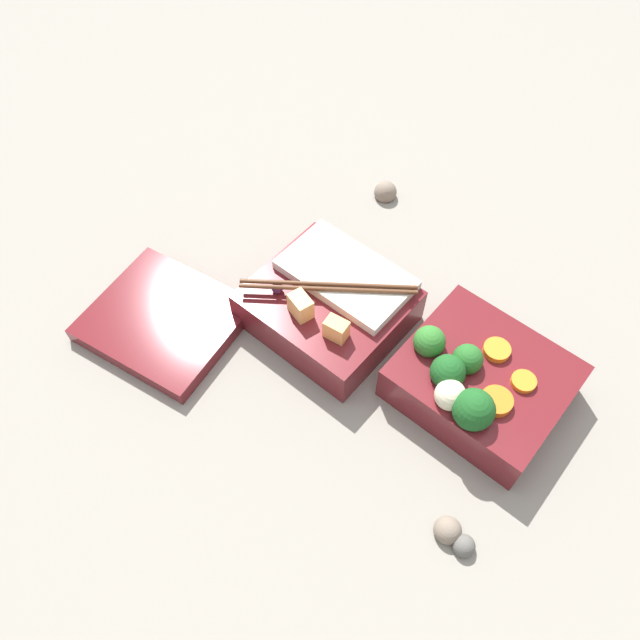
# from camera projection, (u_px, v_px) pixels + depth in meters

# --- Properties ---
(ground_plane) EXTENTS (3.00, 3.00, 0.00)m
(ground_plane) POSITION_uv_depth(u_px,v_px,m) (388.00, 347.00, 0.73)
(ground_plane) COLOR gray
(bento_tray_vegetable) EXTENTS (0.17, 0.15, 0.08)m
(bento_tray_vegetable) POSITION_uv_depth(u_px,v_px,m) (478.00, 381.00, 0.67)
(bento_tray_vegetable) COLOR maroon
(bento_tray_vegetable) RESTS_ON ground_plane
(bento_tray_rice) EXTENTS (0.17, 0.15, 0.08)m
(bento_tray_rice) POSITION_uv_depth(u_px,v_px,m) (330.00, 304.00, 0.73)
(bento_tray_rice) COLOR maroon
(bento_tray_rice) RESTS_ON ground_plane
(bento_lid) EXTENTS (0.19, 0.18, 0.02)m
(bento_lid) POSITION_uv_depth(u_px,v_px,m) (164.00, 320.00, 0.74)
(bento_lid) COLOR maroon
(bento_lid) RESTS_ON ground_plane
(pebble_0) EXTENTS (0.02, 0.02, 0.02)m
(pebble_0) POSITION_uv_depth(u_px,v_px,m) (464.00, 546.00, 0.60)
(pebble_0) COLOR #595651
(pebble_0) RESTS_ON ground_plane
(pebble_1) EXTENTS (0.03, 0.03, 0.03)m
(pebble_1) POSITION_uv_depth(u_px,v_px,m) (385.00, 192.00, 0.87)
(pebble_1) COLOR #7A6B5B
(pebble_1) RESTS_ON ground_plane
(pebble_2) EXTENTS (0.03, 0.03, 0.03)m
(pebble_2) POSITION_uv_depth(u_px,v_px,m) (448.00, 530.00, 0.61)
(pebble_2) COLOR #7A6B5B
(pebble_2) RESTS_ON ground_plane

